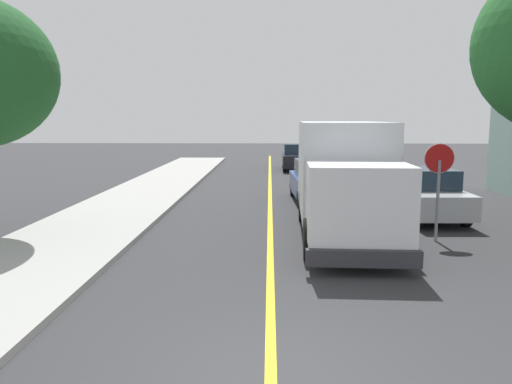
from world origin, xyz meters
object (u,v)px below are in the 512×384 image
Objects in this scene: box_truck at (344,174)px; parked_van_across at (426,194)px; parked_car_near at (316,182)px; stop_sign at (439,173)px; parked_car_far at (297,157)px; parked_car_mid at (318,167)px.

box_truck is 4.20m from parked_van_across.
stop_sign is (2.65, -6.40, 1.06)m from parked_car_near.
stop_sign is (2.78, -18.77, 1.06)m from parked_car_far.
parked_van_across is (3.36, -3.19, 0.00)m from parked_car_near.
box_truck is 5.89m from parked_car_near.
parked_car_mid is 6.15m from parked_car_far.
parked_van_across is 1.68× the size of stop_sign.
parked_car_far is at bearing 98.43° from stop_sign.
box_truck is 1.64× the size of parked_car_mid.
parked_car_far and parked_van_across have the same top height.
stop_sign is (2.43, -0.60, 0.09)m from box_truck.
parked_van_across is at bearing -73.98° from parked_car_mid.
parked_car_mid and parked_car_far have the same top height.
parked_car_mid is (0.64, 6.27, 0.00)m from parked_car_near.
box_truck is at bearing -140.13° from parked_van_across.
parked_car_mid is at bearing 99.01° from stop_sign.
parked_car_near is 4.63m from parked_van_across.
parked_car_mid is at bearing 84.15° from parked_car_near.
box_truck is 2.74× the size of stop_sign.
parked_van_across is at bearing -43.50° from parked_car_near.
stop_sign reaches higher than parked_car_far.
stop_sign reaches higher than parked_car_mid.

